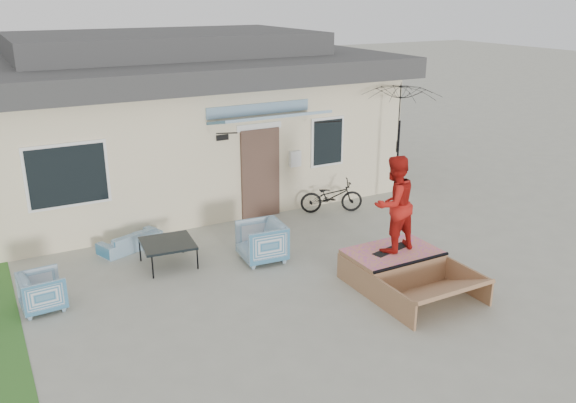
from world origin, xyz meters
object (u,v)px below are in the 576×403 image
armchair_left (42,290)px  patio_umbrella (399,135)px  skater (394,202)px  bicycle (332,193)px  armchair_right (262,240)px  coffee_table (168,254)px  loveseat (130,237)px  skate_ramp (392,265)px  skateboard (391,249)px

armchair_left → patio_umbrella: (8.48, 1.52, 1.40)m
skater → patio_umbrella: bearing=-136.3°
bicycle → skater: 3.78m
armchair_right → coffee_table: (-1.70, 0.64, -0.19)m
armchair_left → bicycle: size_ratio=0.47×
skater → loveseat: bearing=-50.0°
coffee_table → patio_umbrella: 6.36m
patio_umbrella → loveseat: bearing=177.5°
coffee_table → skate_ramp: (3.44, -2.52, 0.03)m
patio_umbrella → skateboard: bearing=-129.0°
armchair_left → coffee_table: size_ratio=0.72×
coffee_table → skateboard: size_ratio=1.17×
coffee_table → skate_ramp: bearing=-36.2°
loveseat → skateboard: size_ratio=1.58×
bicycle → loveseat: bearing=110.6°
skate_ramp → skateboard: skateboard is taller
armchair_right → skate_ramp: (1.75, -1.88, -0.15)m
armchair_right → skate_ramp: bearing=47.5°
patio_umbrella → skater: 4.27m
armchair_left → skateboard: 6.07m
patio_umbrella → skate_ramp: 4.55m
skater → coffee_table: bearing=-42.9°
armchair_left → skateboard: (5.80, -1.79, 0.22)m
armchair_right → skater: 2.74m
skate_ramp → skater: bearing=90.0°
loveseat → armchair_right: bearing=120.0°
armchair_right → skateboard: 2.53m
loveseat → bicycle: bearing=158.5°
loveseat → patio_umbrella: bearing=156.9°
skate_ramp → skater: 1.21m
armchair_right → skateboard: size_ratio=1.03×
coffee_table → patio_umbrella: size_ratio=0.44×
bicycle → skater: skater is taller
armchair_right → skateboard: armchair_right is taller
skate_ramp → skater: skater is taller
loveseat → armchair_right: armchair_right is taller
bicycle → skateboard: bearing=-173.3°
patio_umbrella → skateboard: 4.42m
armchair_left → skater: skater is taller
coffee_table → bicycle: bicycle is taller
loveseat → patio_umbrella: 6.75m
patio_umbrella → skate_ramp: size_ratio=1.01×
bicycle → skater: size_ratio=0.85×
loveseat → skater: (3.89, -3.59, 1.22)m
skateboard → loveseat: bearing=123.9°
bicycle → skater: bearing=-173.3°
armchair_right → patio_umbrella: 4.85m
armchair_right → coffee_table: armchair_right is taller
loveseat → armchair_right: 2.79m
loveseat → armchair_left: size_ratio=1.87×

